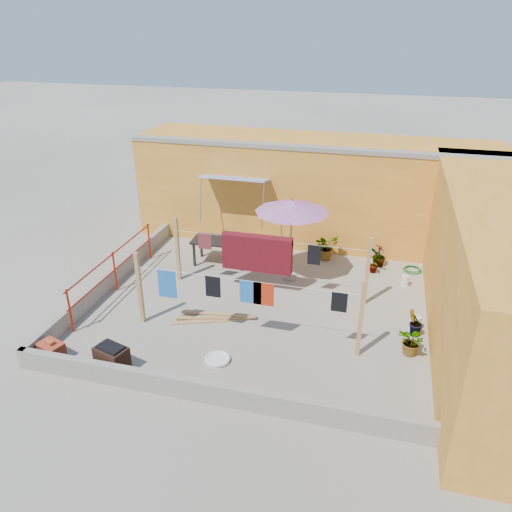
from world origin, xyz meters
name	(u,v)px	position (x,y,z in m)	size (l,w,h in m)	color
ground	(260,306)	(0.00, 0.00, 0.00)	(80.00, 80.00, 0.00)	#9E998E
wall_back	(313,189)	(0.50, 4.69, 1.61)	(11.00, 3.27, 3.21)	orange
wall_right	(498,274)	(5.20, 0.00, 1.60)	(2.40, 9.00, 3.20)	orange
parapet_front	(212,393)	(0.00, -3.58, 0.22)	(8.30, 0.16, 0.44)	gray
parapet_left	(113,278)	(-4.08, 0.00, 0.22)	(0.16, 7.30, 0.44)	gray
red_railing	(114,266)	(-3.85, -0.20, 0.72)	(0.05, 4.20, 1.10)	#A62110
clothesline_rig	(256,258)	(-0.25, 0.55, 1.02)	(5.09, 2.35, 1.80)	tan
patio_umbrella	(292,207)	(0.42, 1.60, 2.10)	(2.57, 2.57, 2.34)	gray
outdoor_table	(221,242)	(-1.70, 2.02, 0.68)	(1.64, 0.87, 0.75)	black
brick_stack	(51,351)	(-3.70, -3.20, 0.20)	(0.62, 0.53, 0.46)	#9C3824
lumber_pile	(214,317)	(-0.91, -0.89, 0.06)	(1.92, 0.81, 0.12)	tan
brazier	(112,358)	(-2.27, -3.20, 0.28)	(0.74, 0.60, 0.58)	black
white_basin	(217,359)	(-0.31, -2.39, 0.05)	(0.54, 0.54, 0.09)	silver
water_jug_a	(415,323)	(3.70, -0.07, 0.17)	(0.25, 0.25, 0.39)	silver
water_jug_b	(405,280)	(3.48, 2.03, 0.15)	(0.21, 0.21, 0.33)	silver
green_hose	(412,270)	(3.70, 2.97, 0.04)	(0.52, 0.52, 0.08)	#176A1D
plant_back_a	(326,247)	(1.20, 3.13, 0.39)	(0.70, 0.61, 0.78)	#1B611B
plant_back_b	(379,255)	(2.74, 3.05, 0.33)	(0.37, 0.37, 0.67)	#1B611B
plant_right_a	(374,260)	(2.63, 2.57, 0.40)	(0.42, 0.29, 0.80)	#1B611B
plant_right_b	(415,323)	(3.67, -0.35, 0.33)	(0.36, 0.29, 0.66)	#1B611B
plant_right_c	(413,342)	(3.61, -1.10, 0.32)	(0.58, 0.50, 0.64)	#1B611B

